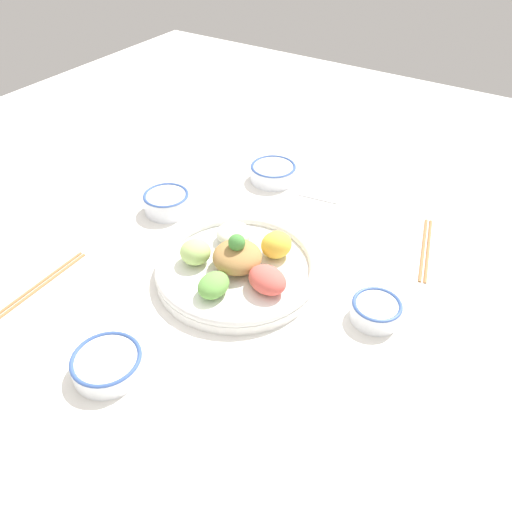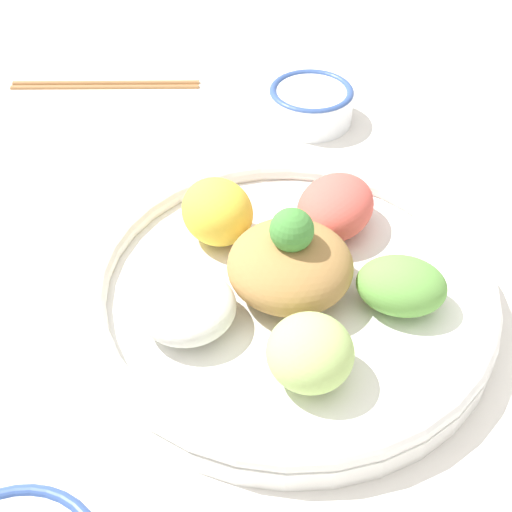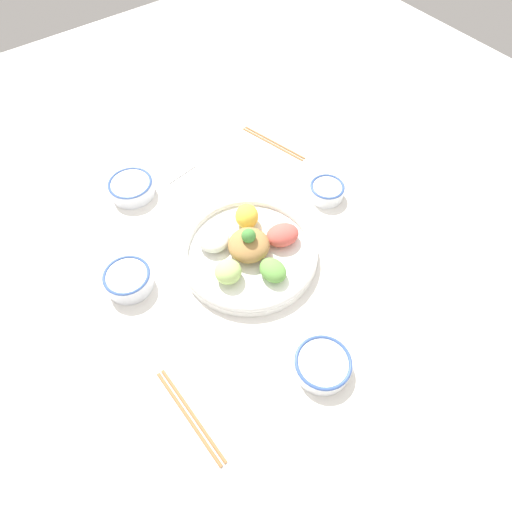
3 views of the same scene
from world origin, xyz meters
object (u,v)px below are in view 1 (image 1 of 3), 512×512
object	(u,v)px
sauce_bowl_red	(107,363)
sauce_bowl_dark	(167,202)
rice_bowl_blue	(273,172)
serving_spoon_main	(334,201)
salad_platter	(238,265)
chopsticks_pair_near	(41,283)
chopsticks_pair_far	(426,248)
rice_bowl_plain	(376,310)

from	to	relation	value
sauce_bowl_red	sauce_bowl_dark	world-z (taller)	sauce_bowl_dark
rice_bowl_blue	sauce_bowl_dark	size ratio (longest dim) A/B	1.09
sauce_bowl_red	serving_spoon_main	distance (m)	0.65
rice_bowl_blue	serving_spoon_main	distance (m)	0.18
salad_platter	sauce_bowl_red	distance (m)	0.31
sauce_bowl_red	chopsticks_pair_near	size ratio (longest dim) A/B	0.53
rice_bowl_blue	chopsticks_pair_far	size ratio (longest dim) A/B	0.53
sauce_bowl_red	rice_bowl_plain	bearing A→B (deg)	-42.91
salad_platter	chopsticks_pair_far	size ratio (longest dim) A/B	1.50
sauce_bowl_red	sauce_bowl_dark	xyz separation A→B (m)	(0.40, 0.22, 0.01)
chopsticks_pair_near	serving_spoon_main	size ratio (longest dim) A/B	1.57
sauce_bowl_dark	rice_bowl_plain	world-z (taller)	sauce_bowl_dark
salad_platter	rice_bowl_blue	xyz separation A→B (m)	(0.34, 0.13, -0.00)
rice_bowl_plain	serving_spoon_main	xyz separation A→B (m)	(0.30, 0.23, -0.02)
sauce_bowl_red	rice_bowl_plain	xyz separation A→B (m)	(0.34, -0.32, 0.00)
sauce_bowl_red	rice_bowl_blue	size ratio (longest dim) A/B	1.00
salad_platter	chopsticks_pair_far	xyz separation A→B (m)	(0.28, -0.29, -0.02)
serving_spoon_main	chopsticks_pair_far	bearing A→B (deg)	157.60
sauce_bowl_red	chopsticks_pair_far	xyz separation A→B (m)	(0.59, -0.33, -0.02)
sauce_bowl_dark	rice_bowl_plain	size ratio (longest dim) A/B	1.17
rice_bowl_plain	chopsticks_pair_near	bearing A→B (deg)	114.55
chopsticks_pair_far	serving_spoon_main	distance (m)	0.25
chopsticks_pair_near	chopsticks_pair_far	distance (m)	0.78
salad_platter	sauce_bowl_red	size ratio (longest dim) A/B	2.82
sauce_bowl_red	chopsticks_pair_far	size ratio (longest dim) A/B	0.53
rice_bowl_blue	serving_spoon_main	xyz separation A→B (m)	(-0.01, -0.18, -0.02)
rice_bowl_blue	rice_bowl_plain	xyz separation A→B (m)	(-0.31, -0.40, -0.00)
salad_platter	rice_bowl_plain	distance (m)	0.28
rice_bowl_blue	sauce_bowl_dark	world-z (taller)	sauce_bowl_dark
rice_bowl_plain	chopsticks_pair_near	distance (m)	0.64
chopsticks_pair_near	serving_spoon_main	world-z (taller)	chopsticks_pair_near
sauce_bowl_dark	serving_spoon_main	distance (m)	0.39
rice_bowl_plain	rice_bowl_blue	bearing A→B (deg)	52.27
sauce_bowl_red	serving_spoon_main	bearing A→B (deg)	-8.16
sauce_bowl_dark	rice_bowl_plain	distance (m)	0.54
sauce_bowl_dark	chopsticks_pair_far	distance (m)	0.58
sauce_bowl_dark	chopsticks_pair_far	xyz separation A→B (m)	(0.18, -0.55, -0.02)
chopsticks_pair_far	rice_bowl_blue	bearing A→B (deg)	66.38
sauce_bowl_red	sauce_bowl_dark	bearing A→B (deg)	28.48
salad_platter	serving_spoon_main	bearing A→B (deg)	-8.16
sauce_bowl_dark	serving_spoon_main	bearing A→B (deg)	-52.25
salad_platter	sauce_bowl_dark	world-z (taller)	salad_platter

